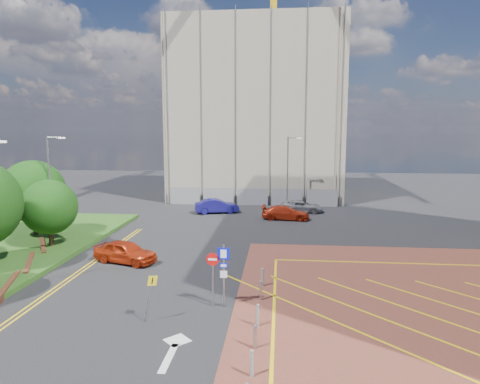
# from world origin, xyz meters

# --- Properties ---
(ground) EXTENTS (140.00, 140.00, 0.00)m
(ground) POSITION_xyz_m (0.00, 0.00, 0.00)
(ground) COLOR black
(ground) RESTS_ON ground
(retaining_wall) EXTENTS (6.06, 20.33, 0.40)m
(retaining_wall) POSITION_xyz_m (-11.80, 2.00, 0.20)
(retaining_wall) COLOR brown
(retaining_wall) RESTS_ON ground
(tree_c) EXTENTS (4.00, 4.00, 4.90)m
(tree_c) POSITION_xyz_m (-13.50, 10.00, 3.19)
(tree_c) COLOR #3D2B1C
(tree_c) RESTS_ON grass_bed
(tree_d) EXTENTS (5.00, 5.00, 6.08)m
(tree_d) POSITION_xyz_m (-16.50, 13.00, 3.87)
(tree_d) COLOR #3D2B1C
(tree_d) RESTS_ON grass_bed
(lamp_left_far) EXTENTS (1.53, 0.16, 8.00)m
(lamp_left_far) POSITION_xyz_m (-14.42, 12.00, 4.66)
(lamp_left_far) COLOR #9EA0A8
(lamp_left_far) RESTS_ON grass_bed
(lamp_back) EXTENTS (1.53, 0.16, 8.00)m
(lamp_back) POSITION_xyz_m (4.08, 28.00, 4.36)
(lamp_back) COLOR #9EA0A8
(lamp_back) RESTS_ON ground
(sign_cluster) EXTENTS (1.17, 0.12, 3.20)m
(sign_cluster) POSITION_xyz_m (0.30, 0.98, 1.95)
(sign_cluster) COLOR #9EA0A8
(sign_cluster) RESTS_ON ground
(warning_sign) EXTENTS (0.67, 0.40, 2.25)m
(warning_sign) POSITION_xyz_m (-2.62, -1.02, 1.43)
(warning_sign) COLOR #9EA0A8
(warning_sign) RESTS_ON ground
(bollard_row) EXTENTS (0.14, 11.14, 0.90)m
(bollard_row) POSITION_xyz_m (2.30, -1.67, 0.47)
(bollard_row) COLOR #9EA0A8
(bollard_row) RESTS_ON forecourt
(construction_building) EXTENTS (21.20, 19.20, 22.00)m
(construction_building) POSITION_xyz_m (0.00, 40.00, 11.00)
(construction_building) COLOR #B4A893
(construction_building) RESTS_ON ground
(construction_fence) EXTENTS (21.60, 0.06, 2.00)m
(construction_fence) POSITION_xyz_m (1.00, 30.00, 1.00)
(construction_fence) COLOR gray
(construction_fence) RESTS_ON ground
(car_red_left) EXTENTS (4.64, 2.95, 1.47)m
(car_red_left) POSITION_xyz_m (-6.98, 7.53, 0.74)
(car_red_left) COLOR #B12C0F
(car_red_left) RESTS_ON ground
(car_blue_back) EXTENTS (4.84, 2.80, 1.51)m
(car_blue_back) POSITION_xyz_m (-3.44, 24.97, 0.75)
(car_blue_back) COLOR navy
(car_blue_back) RESTS_ON ground
(car_red_back) EXTENTS (4.83, 2.33, 1.36)m
(car_red_back) POSITION_xyz_m (3.78, 22.37, 0.68)
(car_red_back) COLOR #9D220D
(car_red_back) RESTS_ON ground
(car_silver_back) EXTENTS (4.60, 2.34, 1.25)m
(car_silver_back) POSITION_xyz_m (5.53, 26.34, 0.62)
(car_silver_back) COLOR #9D9EA4
(car_silver_back) RESTS_ON ground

